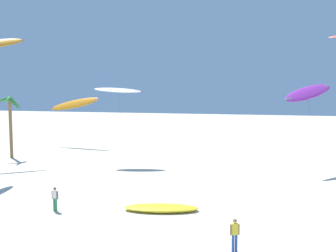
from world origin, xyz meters
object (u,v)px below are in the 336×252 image
person_foreground_walker (235,234)px  person_far_watcher (55,198)px  grounded_kite_0 (161,208)px  palm_tree_1 (10,109)px  flying_kite_8 (74,104)px  flying_kite_1 (309,92)px  flying_kite_7 (118,90)px

person_foreground_walker → person_far_watcher: bearing=168.2°
person_foreground_walker → grounded_kite_0: bearing=138.9°
palm_tree_1 → flying_kite_8: (1.88, 11.74, 0.38)m
person_foreground_walker → person_far_watcher: size_ratio=1.03×
flying_kite_1 → flying_kite_8: 34.48m
flying_kite_8 → person_far_watcher: flying_kite_8 is taller
flying_kite_1 → flying_kite_7: 21.27m
person_far_watcher → person_foreground_walker: bearing=-11.8°
palm_tree_1 → person_far_watcher: size_ratio=4.70×
grounded_kite_0 → person_far_watcher: size_ratio=3.25×
person_foreground_walker → flying_kite_8: bearing=133.5°
palm_tree_1 → person_foreground_walker: bearing=-31.4°
flying_kite_7 → person_far_watcher: 19.22m
flying_kite_7 → person_far_watcher: bearing=-78.3°
palm_tree_1 → flying_kite_7: flying_kite_7 is taller
flying_kite_1 → person_foreground_walker: size_ratio=5.64×
flying_kite_7 → person_foreground_walker: (16.27, -19.89, -7.65)m
palm_tree_1 → grounded_kite_0: (25.24, -13.92, -6.10)m
grounded_kite_0 → flying_kite_1: bearing=61.0°
flying_kite_7 → flying_kite_8: 16.85m
flying_kite_1 → flying_kite_7: (-20.92, -3.84, 0.29)m
grounded_kite_0 → person_foreground_walker: size_ratio=3.14×
flying_kite_7 → grounded_kite_0: bearing=-54.7°
flying_kite_8 → person_far_watcher: (16.41, -28.02, -5.74)m
flying_kite_8 → palm_tree_1: bearing=-99.1°
palm_tree_1 → person_foreground_walker: palm_tree_1 is taller
person_far_watcher → grounded_kite_0: bearing=18.8°
flying_kite_1 → flying_kite_8: size_ratio=1.09×
palm_tree_1 → grounded_kite_0: 29.46m
flying_kite_1 → person_far_watcher: 28.28m
palm_tree_1 → flying_kite_7: size_ratio=0.87×
flying_kite_8 → person_foreground_walker: flying_kite_8 is taller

